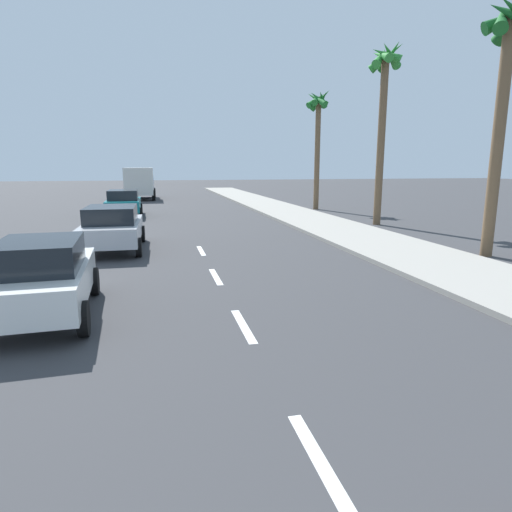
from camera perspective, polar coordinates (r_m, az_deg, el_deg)
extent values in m
plane|color=#38383A|center=(16.74, -7.52, 1.36)|extent=(160.00, 160.00, 0.00)
cube|color=#9E998E|center=(20.37, 11.12, 3.26)|extent=(3.60, 80.00, 0.14)
cube|color=white|center=(4.92, 8.50, -25.15)|extent=(0.16, 1.80, 0.01)
cube|color=white|center=(8.36, -1.66, -8.99)|extent=(0.16, 1.80, 0.01)
cube|color=white|center=(11.96, -5.25, -2.68)|extent=(0.16, 1.80, 0.01)
cube|color=white|center=(15.67, -7.13, 0.69)|extent=(0.16, 1.80, 0.01)
cube|color=white|center=(9.61, -25.79, -3.13)|extent=(1.84, 3.98, 0.64)
cube|color=black|center=(9.30, -26.31, 0.15)|extent=(1.55, 2.10, 0.56)
cylinder|color=black|center=(11.13, -28.66, -3.49)|extent=(0.21, 0.65, 0.64)
cylinder|color=black|center=(10.87, -20.21, -3.09)|extent=(0.21, 0.65, 0.64)
cylinder|color=black|center=(8.33, -21.48, -7.58)|extent=(0.21, 0.65, 0.64)
cube|color=#B7BABF|center=(16.48, -18.04, 3.16)|extent=(1.94, 4.49, 0.64)
cube|color=black|center=(16.19, -18.25, 5.15)|extent=(1.68, 2.34, 0.56)
cylinder|color=black|center=(18.14, -20.44, 2.54)|extent=(0.19, 0.64, 0.64)
cylinder|color=black|center=(17.96, -14.52, 2.82)|extent=(0.19, 0.64, 0.64)
cylinder|color=black|center=(15.19, -22.03, 0.79)|extent=(0.19, 0.64, 0.64)
cylinder|color=black|center=(14.97, -14.97, 1.10)|extent=(0.19, 0.64, 0.64)
cube|color=#14727A|center=(27.42, -16.75, 6.38)|extent=(1.92, 4.49, 0.64)
cube|color=black|center=(27.16, -16.85, 7.60)|extent=(1.67, 2.34, 0.56)
cylinder|color=black|center=(29.03, -18.41, 5.81)|extent=(0.19, 0.64, 0.64)
cylinder|color=black|center=(28.93, -14.69, 6.01)|extent=(0.19, 0.64, 0.64)
cylinder|color=black|center=(26.02, -18.95, 5.17)|extent=(0.19, 0.64, 0.64)
cylinder|color=black|center=(25.91, -14.80, 5.39)|extent=(0.19, 0.64, 0.64)
cube|color=#23478C|center=(43.57, -14.72, 8.92)|extent=(2.42, 2.36, 1.40)
cube|color=silver|center=(40.57, -14.91, 9.37)|extent=(2.44, 4.18, 2.30)
cylinder|color=black|center=(43.54, -16.27, 7.84)|extent=(0.29, 0.90, 0.90)
cylinder|color=black|center=(43.45, -13.08, 8.00)|extent=(0.29, 0.90, 0.90)
cylinder|color=black|center=(39.66, -16.63, 7.50)|extent=(0.29, 0.90, 0.90)
cylinder|color=black|center=(39.55, -13.13, 7.67)|extent=(0.29, 0.90, 0.90)
cylinder|color=brown|center=(16.30, 28.88, 13.05)|extent=(0.37, 0.37, 7.51)
cone|color=#195B23|center=(17.08, 29.74, 25.16)|extent=(1.50, 0.78, 1.01)
cone|color=#195B23|center=(16.89, 29.26, 25.38)|extent=(1.28, 1.25, 1.40)
cone|color=#195B23|center=(16.63, 30.13, 25.55)|extent=(1.21, 1.30, 1.28)
cylinder|color=brown|center=(23.29, 15.90, 14.06)|extent=(0.37, 0.37, 8.25)
cone|color=#2D8433|center=(23.97, 17.01, 23.53)|extent=(0.57, 1.64, 1.41)
cone|color=#2D8433|center=(24.07, 16.56, 23.50)|extent=(1.57, 1.38, 1.51)
cone|color=#2D8433|center=(23.93, 15.87, 23.61)|extent=(1.44, 1.32, 1.42)
cone|color=#2D8433|center=(23.69, 15.93, 23.74)|extent=(0.54, 1.62, 0.99)
cone|color=#2D8433|center=(23.59, 16.57, 23.76)|extent=(1.50, 0.99, 1.01)
cone|color=#2D8433|center=(23.70, 17.04, 23.67)|extent=(1.75, 1.40, 1.22)
cylinder|color=brown|center=(30.87, 7.94, 12.90)|extent=(0.36, 0.36, 7.43)
cone|color=#1E6B28|center=(31.25, 8.59, 19.43)|extent=(0.46, 1.44, 1.07)
cone|color=#1E6B28|center=(31.39, 8.34, 19.40)|extent=(1.32, 1.40, 1.57)
cone|color=#1E6B28|center=(31.36, 7.83, 19.42)|extent=(1.61, 0.91, 1.28)
cone|color=#1E6B28|center=(31.23, 7.66, 19.46)|extent=(1.09, 1.50, 1.17)
cone|color=#1E6B28|center=(30.96, 7.85, 19.52)|extent=(1.22, 1.78, 1.40)
cone|color=#1E6B28|center=(30.92, 8.13, 19.53)|extent=(1.34, 0.84, 1.23)
cone|color=#1E6B28|center=(31.07, 8.58, 19.48)|extent=(1.23, 1.32, 1.25)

